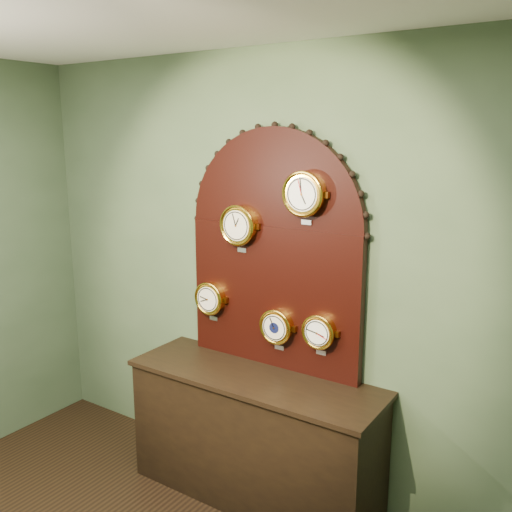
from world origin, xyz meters
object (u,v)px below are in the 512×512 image
Objects in this scene: shop_counter at (254,439)px; hygrometer at (210,298)px; tide_clock at (319,332)px; display_board at (274,243)px; barometer at (277,326)px; arabic_clock at (304,194)px; roman_clock at (239,225)px.

hygrometer reaches higher than shop_counter.
tide_clock is at bearing 23.09° from shop_counter.
hygrometer is (-0.45, -0.07, -0.41)m from display_board.
barometer is at bearing -0.01° from hygrometer.
arabic_clock is 1.14× the size of barometer.
shop_counter is 1.58m from arabic_clock.
shop_counter is 1.25m from display_board.
display_board is 0.62m from hygrometer.
hygrometer is 1.05× the size of tide_clock.
tide_clock is at bearing 0.09° from barometer.
barometer is (0.07, -0.07, -0.51)m from display_board.
display_board reaches higher than arabic_clock.
roman_clock is 1.17× the size of tide_clock.
roman_clock is 1.11× the size of hygrometer.
roman_clock is 0.98× the size of arabic_clock.
hygrometer is at bearing 161.35° from shop_counter.
display_board reaches higher than shop_counter.
hygrometer is 0.53m from barometer.
display_board is at bearing 164.44° from arabic_clock.
shop_counter is 0.84m from tide_clock.
shop_counter is 0.94m from hygrometer.
roman_clock reaches higher than tide_clock.
display_board is 0.41m from arabic_clock.
roman_clock is 0.51m from arabic_clock.
tide_clock is (0.58, 0.00, -0.58)m from roman_clock.
shop_counter is 5.76× the size of hygrometer.
hygrometer is at bearing 179.81° from roman_clock.
barometer is (0.52, -0.00, -0.10)m from hygrometer.
barometer is at bearing -179.91° from tide_clock.
shop_counter is at bearing -156.91° from tide_clock.
display_board is at bearing 17.23° from roman_clock.
shop_counter is at bearing -90.00° from display_board.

